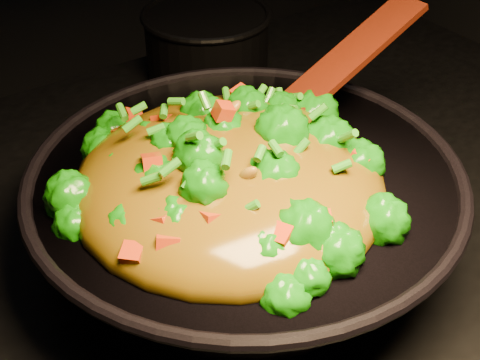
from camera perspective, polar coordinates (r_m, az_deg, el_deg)
wok at (r=0.76m, az=0.42°, el=-3.38°), size 0.53×0.53×0.13m
stir_fry at (r=0.67m, az=-0.96°, el=3.04°), size 0.42×0.42×0.11m
spatula at (r=0.80m, az=7.16°, el=8.52°), size 0.30×0.07×0.13m
back_pot at (r=1.16m, az=-2.82°, el=11.47°), size 0.27×0.27×0.12m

